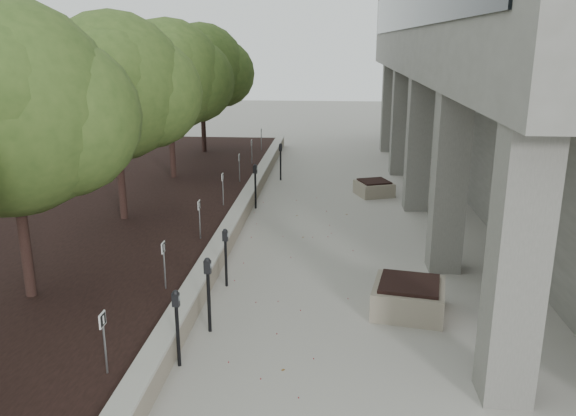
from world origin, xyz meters
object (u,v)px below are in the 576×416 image
(planter_back, at_px, (374,188))
(crabapple_tree_2, at_px, (13,154))
(parking_meter_3, at_px, (226,258))
(parking_meter_5, at_px, (281,162))
(parking_meter_2, at_px, (209,295))
(planter_front, at_px, (409,297))
(crabapple_tree_5, at_px, (202,88))
(parking_meter_4, at_px, (255,186))
(parking_meter_1, at_px, (177,328))
(crabapple_tree_4, at_px, (169,99))
(crabapple_tree_3, at_px, (116,118))

(planter_back, bearing_deg, crabapple_tree_2, -126.36)
(planter_back, bearing_deg, parking_meter_3, -114.38)
(crabapple_tree_2, bearing_deg, parking_meter_5, 72.30)
(parking_meter_2, xyz_separation_m, planter_front, (3.65, 1.08, -0.40))
(crabapple_tree_5, relative_size, parking_meter_4, 3.85)
(parking_meter_1, xyz_separation_m, planter_front, (3.90, 2.26, -0.35))
(crabapple_tree_4, bearing_deg, crabapple_tree_2, -90.00)
(parking_meter_4, bearing_deg, crabapple_tree_5, 127.46)
(parking_meter_4, xyz_separation_m, planter_back, (3.78, 1.94, -0.45))
(crabapple_tree_3, relative_size, planter_back, 4.97)
(crabapple_tree_2, xyz_separation_m, crabapple_tree_4, (0.00, 10.00, 0.00))
(crabapple_tree_5, height_order, parking_meter_2, crabapple_tree_5)
(crabapple_tree_4, distance_m, crabapple_tree_5, 5.00)
(crabapple_tree_4, bearing_deg, parking_meter_4, -36.22)
(parking_meter_2, height_order, parking_meter_3, parking_meter_2)
(crabapple_tree_3, height_order, planter_front, crabapple_tree_3)
(crabapple_tree_5, height_order, planter_back, crabapple_tree_5)
(parking_meter_3, height_order, planter_front, parking_meter_3)
(parking_meter_4, bearing_deg, crabapple_tree_4, 157.47)
(crabapple_tree_3, xyz_separation_m, planter_back, (7.03, 4.56, -2.86))
(parking_meter_5, relative_size, planter_back, 1.28)
(crabapple_tree_2, distance_m, crabapple_tree_4, 10.00)
(crabapple_tree_3, distance_m, parking_meter_3, 5.42)
(crabapple_tree_5, height_order, parking_meter_1, crabapple_tree_5)
(crabapple_tree_4, bearing_deg, planter_back, -3.62)
(crabapple_tree_2, height_order, crabapple_tree_3, same)
(parking_meter_1, distance_m, planter_front, 4.52)
(crabapple_tree_3, bearing_deg, parking_meter_5, 60.56)
(crabapple_tree_3, height_order, parking_meter_4, crabapple_tree_3)
(crabapple_tree_5, xyz_separation_m, parking_meter_1, (3.25, -16.57, -2.46))
(parking_meter_3, bearing_deg, crabapple_tree_3, 141.53)
(crabapple_tree_2, distance_m, crabapple_tree_5, 15.00)
(crabapple_tree_2, height_order, parking_meter_5, crabapple_tree_2)
(parking_meter_5, distance_m, planter_front, 11.37)
(crabapple_tree_4, xyz_separation_m, parking_meter_5, (3.67, 1.51, -2.42))
(crabapple_tree_2, xyz_separation_m, parking_meter_5, (3.67, 11.51, -2.42))
(planter_front, height_order, planter_back, planter_front)
(crabapple_tree_4, height_order, planter_back, crabapple_tree_4)
(planter_back, bearing_deg, planter_front, -89.27)
(parking_meter_1, height_order, planter_back, parking_meter_1)
(crabapple_tree_5, relative_size, parking_meter_1, 4.12)
(parking_meter_1, distance_m, parking_meter_3, 3.19)
(parking_meter_2, distance_m, planter_front, 3.82)
(crabapple_tree_2, distance_m, parking_meter_5, 12.32)
(planter_front, bearing_deg, crabapple_tree_3, 148.88)
(crabapple_tree_4, height_order, parking_meter_5, crabapple_tree_4)
(crabapple_tree_4, bearing_deg, crabapple_tree_3, -90.00)
(parking_meter_3, height_order, parking_meter_5, parking_meter_5)
(planter_back, bearing_deg, parking_meter_4, -152.91)
(crabapple_tree_2, xyz_separation_m, parking_meter_3, (3.43, 1.61, -2.48))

